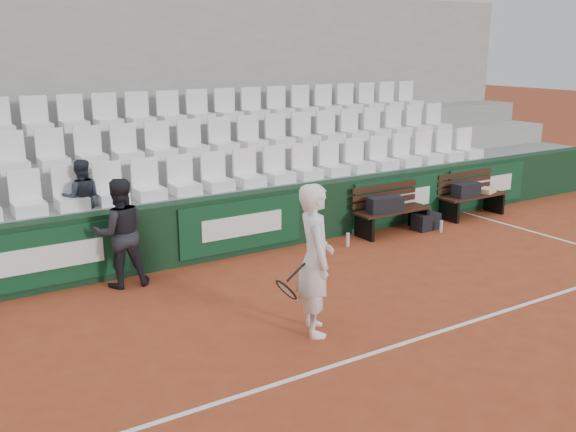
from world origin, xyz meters
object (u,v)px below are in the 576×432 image
Objects in this scene: tennis_player at (315,260)px; spectator_c at (79,168)px; sports_bag_left at (385,204)px; bench_right at (472,206)px; sports_bag_ground at (426,221)px; water_bottle_far at (441,226)px; ball_kid at (120,233)px; water_bottle_near at (348,240)px; sports_bag_right at (466,190)px; bench_left at (392,221)px.

tennis_player is 4.10m from spectator_c.
sports_bag_left is 0.55× the size of spectator_c.
bench_right is 0.82× the size of tennis_player.
spectator_c is (-5.98, 1.14, 1.43)m from sports_bag_ground.
ball_kid reaches higher than water_bottle_far.
water_bottle_near is at bearing 179.55° from spectator_c.
sports_bag_left is 2.16m from sports_bag_right.
spectator_c is at bearing 172.42° from sports_bag_right.
water_bottle_near is at bearing -175.85° from bench_right.
tennis_player reaches higher than ball_kid.
water_bottle_near is at bearing -171.48° from sports_bag_left.
sports_bag_right is at bearing 4.09° from water_bottle_near.
ball_kid reaches higher than bench_left.
sports_bag_right is 1.30m from water_bottle_far.
spectator_c reaches higher than bench_left.
sports_bag_right is (1.93, 0.03, 0.36)m from bench_left.
bench_left is 0.96× the size of ball_kid.
sports_bag_left is (-2.39, -0.10, 0.36)m from bench_right.
sports_bag_right reaches higher than bench_left.
bench_right is at bearing -172.24° from ball_kid.
sports_bag_left is at bearing 38.16° from tennis_player.
sports_bag_left is 1.05m from water_bottle_near.
bench_right is 7.62m from spectator_c.
spectator_c reaches higher than bench_right.
water_bottle_near is (-1.87, -0.04, -0.04)m from sports_bag_ground.
bench_right is 1.44m from water_bottle_far.
sports_bag_ground is (-1.22, -0.18, -0.43)m from sports_bag_right.
sports_bag_ground is 2.26× the size of water_bottle_far.
sports_bag_ground is 0.32× the size of ball_kid.
sports_bag_left is (-0.23, -0.05, 0.36)m from bench_left.
sports_bag_right reaches higher than water_bottle_far.
sports_bag_left reaches higher than water_bottle_near.
bench_left reaches higher than water_bottle_near.
sports_bag_left is 1.04m from sports_bag_ground.
sports_bag_left reaches higher than sports_bag_right.
sports_bag_ground is 2.17× the size of water_bottle_near.
tennis_player is (-3.58, -2.68, 0.69)m from bench_left.
bench_right is 2.61× the size of sports_bag_right.
tennis_player is (-5.51, -2.71, 0.33)m from sports_bag_right.
tennis_player is (-3.35, -2.63, 0.32)m from sports_bag_left.
ball_kid is 1.34× the size of spectator_c.
water_bottle_near is 0.13× the size of tennis_player.
water_bottle_far is 5.90m from ball_kid.
sports_bag_right is 1.31m from sports_bag_ground.
sports_bag_ground reaches higher than water_bottle_far.
bench_left is 1.96m from sports_bag_right.
ball_kid reaches higher than water_bottle_near.
sports_bag_ground is (0.94, -0.10, -0.43)m from sports_bag_left.
spectator_c reaches higher than sports_bag_ground.
ball_kid is (-5.84, 0.49, 0.67)m from water_bottle_far.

